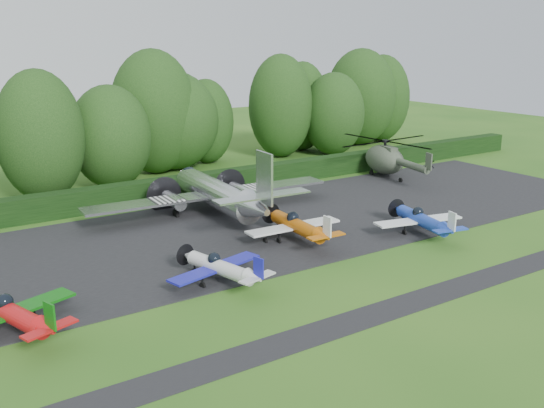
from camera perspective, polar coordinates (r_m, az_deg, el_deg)
ground at (r=36.83m, az=3.77°, el=-6.78°), size 160.00×160.00×0.00m
apron at (r=44.70m, az=-3.96°, el=-2.70°), size 70.00×18.00×0.01m
taxiway_verge at (r=32.66m, az=10.19°, el=-10.03°), size 70.00×2.00×0.00m
hedgerow at (r=54.18m, az=-9.68°, el=0.38°), size 90.00×1.60×2.00m
transport_plane at (r=48.35m, az=-5.12°, el=0.98°), size 20.82×15.97×6.67m
light_plane_red at (r=32.12m, az=-23.28°, el=-9.41°), size 6.89×7.25×2.65m
light_plane_white at (r=35.46m, az=-4.89°, el=-5.95°), size 6.31×6.64×2.43m
light_plane_orange at (r=42.42m, az=2.39°, el=-2.06°), size 7.19×7.56×2.76m
light_plane_blue at (r=45.25m, az=13.93°, el=-1.46°), size 6.83×7.18×2.62m
helicopter at (r=63.20m, az=10.59°, el=4.38°), size 11.68×13.68×3.76m
sign_board at (r=71.70m, az=14.14°, el=4.86°), size 3.30×0.12×1.86m
tree_0 at (r=71.95m, az=0.82°, el=9.19°), size 7.55×7.55×12.05m
tree_1 at (r=73.81m, az=5.81°, el=8.43°), size 7.43×7.43×9.88m
tree_2 at (r=81.22m, az=8.34°, el=9.92°), size 9.12×9.12×12.50m
tree_3 at (r=84.48m, az=10.26°, el=9.75°), size 7.52×7.52×11.64m
tree_5 at (r=64.30m, az=-11.06°, el=8.49°), size 8.91×8.91×12.81m
tree_7 at (r=68.89m, az=-6.19°, el=7.72°), size 6.10×6.10×9.44m
tree_10 at (r=55.64m, az=-20.97°, el=5.96°), size 7.39×7.39×11.41m
tree_11 at (r=59.00m, az=-14.98°, el=6.12°), size 7.59×7.59×9.71m
tree_12 at (r=66.02m, az=-9.35°, el=7.75°), size 9.86×9.86×10.52m
tree_13 at (r=76.39m, az=2.85°, el=9.15°), size 6.62×6.62×11.01m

